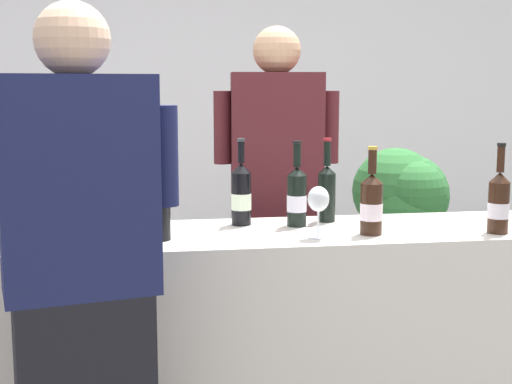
{
  "coord_description": "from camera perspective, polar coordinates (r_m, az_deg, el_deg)",
  "views": [
    {
      "loc": [
        -0.53,
        -2.61,
        1.51
      ],
      "look_at": [
        -0.11,
        0.0,
        1.11
      ],
      "focal_mm": 50.58,
      "sensor_mm": 36.0,
      "label": 1
    }
  ],
  "objects": [
    {
      "name": "wine_bottle_4",
      "position": [
        2.81,
        -1.18,
        -0.16
      ],
      "size": [
        0.08,
        0.08,
        0.34
      ],
      "color": "black",
      "rests_on": "counter"
    },
    {
      "name": "counter",
      "position": [
        2.85,
        2.25,
        -12.59
      ],
      "size": [
        2.16,
        0.56,
        0.96
      ],
      "primitive_type": "cube",
      "color": "beige",
      "rests_on": "ground_plane"
    },
    {
      "name": "wine_bottle_3",
      "position": [
        2.66,
        9.12,
        -0.91
      ],
      "size": [
        0.08,
        0.08,
        0.32
      ],
      "color": "black",
      "rests_on": "counter"
    },
    {
      "name": "wine_bottle_0",
      "position": [
        2.8,
        18.64,
        -0.76
      ],
      "size": [
        0.08,
        0.08,
        0.33
      ],
      "color": "black",
      "rests_on": "counter"
    },
    {
      "name": "wine_bottle_2",
      "position": [
        2.9,
        5.61,
        0.11
      ],
      "size": [
        0.07,
        0.07,
        0.34
      ],
      "color": "black",
      "rests_on": "counter"
    },
    {
      "name": "wine_bottle_5",
      "position": [
        2.79,
        3.24,
        -0.31
      ],
      "size": [
        0.08,
        0.08,
        0.33
      ],
      "color": "black",
      "rests_on": "counter"
    },
    {
      "name": "wine_bottle_1",
      "position": [
        2.56,
        -7.7,
        -0.82
      ],
      "size": [
        0.08,
        0.08,
        0.36
      ],
      "color": "black",
      "rests_on": "counter"
    },
    {
      "name": "wine_glass",
      "position": [
        2.57,
        4.96,
        -0.71
      ],
      "size": [
        0.08,
        0.08,
        0.19
      ],
      "color": "silver",
      "rests_on": "counter"
    },
    {
      "name": "potted_shrub",
      "position": [
        3.94,
        11.77,
        -2.5
      ],
      "size": [
        0.55,
        0.63,
        1.17
      ],
      "color": "brown",
      "rests_on": "ground_plane"
    },
    {
      "name": "person_guest",
      "position": [
        2.18,
        -13.58,
        -9.38
      ],
      "size": [
        0.58,
        0.32,
        1.74
      ],
      "color": "black",
      "rests_on": "ground_plane"
    },
    {
      "name": "wall_back",
      "position": [
        5.24,
        -3.33,
        7.27
      ],
      "size": [
        8.0,
        0.1,
        2.8
      ],
      "primitive_type": "cube",
      "color": "white",
      "rests_on": "ground_plane"
    },
    {
      "name": "person_server",
      "position": [
        3.34,
        1.6,
        -2.54
      ],
      "size": [
        0.57,
        0.28,
        1.77
      ],
      "color": "black",
      "rests_on": "ground_plane"
    }
  ]
}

